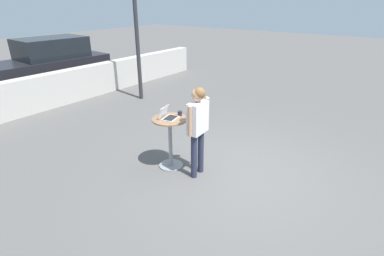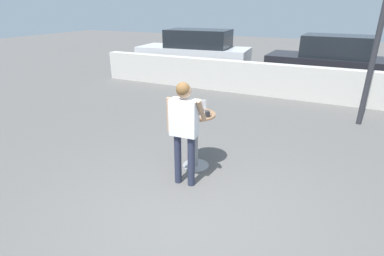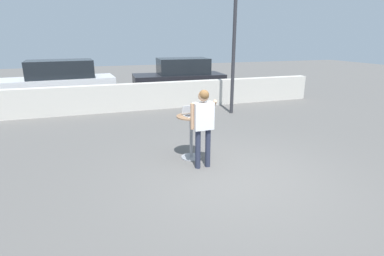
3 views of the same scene
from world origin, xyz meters
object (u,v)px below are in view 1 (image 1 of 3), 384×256
Objects in this scene: cafe_table at (170,137)px; standing_person at (198,122)px; laptop at (168,116)px; coffee_mug at (180,113)px; parked_car_near_street at (50,63)px.

standing_person is at bearing -83.44° from cafe_table.
laptop is 3.30× the size of coffee_mug.
coffee_mug is 0.07× the size of standing_person.
standing_person reaches higher than cafe_table.
parked_car_near_street is (1.80, 7.08, -0.17)m from laptop.
parked_car_near_street reaches higher than laptop.
parked_car_near_street reaches higher than standing_person.
parked_car_near_street is (1.73, 7.68, -0.18)m from standing_person.
laptop is 0.22× the size of standing_person.
coffee_mug is (0.24, -0.09, -0.00)m from laptop.
cafe_table is at bearing 96.56° from standing_person.
laptop is 0.60m from standing_person.
cafe_table is 7.34m from parked_car_near_street.
standing_person is at bearing -107.21° from coffee_mug.
laptop is at bearing -104.27° from parked_car_near_street.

